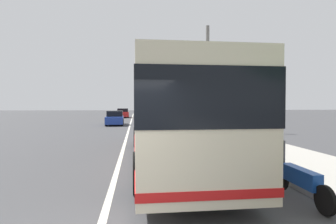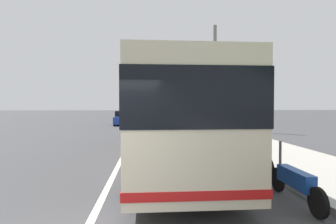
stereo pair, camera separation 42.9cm
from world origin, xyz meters
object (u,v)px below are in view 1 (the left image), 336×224
object	(u,v)px
coach_bus	(169,113)
motorcycle_by_tree	(250,155)
car_behind_bus	(115,118)
utility_pole	(207,78)
car_ahead_same_lane	(123,113)
motorcycle_nearest_curb	(300,180)

from	to	relation	value
coach_bus	motorcycle_by_tree	world-z (taller)	coach_bus
motorcycle_by_tree	car_behind_bus	world-z (taller)	car_behind_bus
coach_bus	car_behind_bus	distance (m)	19.63
coach_bus	utility_pole	world-z (taller)	utility_pole
coach_bus	car_ahead_same_lane	xyz separation A→B (m)	(36.47, 3.40, -1.10)
motorcycle_by_tree	coach_bus	bearing A→B (deg)	44.27
car_ahead_same_lane	utility_pole	distance (m)	25.86
car_ahead_same_lane	utility_pole	size ratio (longest dim) A/B	0.54
motorcycle_nearest_curb	car_ahead_same_lane	distance (m)	41.40
motorcycle_nearest_curb	utility_pole	world-z (taller)	utility_pole
motorcycle_by_tree	car_ahead_same_lane	world-z (taller)	car_ahead_same_lane
car_behind_bus	utility_pole	distance (m)	11.39
car_behind_bus	car_ahead_same_lane	distance (m)	17.17
coach_bus	utility_pole	xyz separation A→B (m)	(12.18, -4.71, 2.51)
motorcycle_nearest_curb	car_ahead_same_lane	xyz separation A→B (m)	(41.00, 5.75, 0.25)
motorcycle_nearest_curb	motorcycle_by_tree	world-z (taller)	motorcycle_by_tree
car_behind_bus	utility_pole	size ratio (longest dim) A/B	0.54
motorcycle_nearest_curb	motorcycle_by_tree	xyz separation A→B (m)	(2.84, -0.09, 0.01)
motorcycle_by_tree	utility_pole	size ratio (longest dim) A/B	0.27
motorcycle_by_tree	car_ahead_same_lane	distance (m)	38.60
motorcycle_by_tree	car_ahead_same_lane	xyz separation A→B (m)	(38.15, 5.84, 0.24)
coach_bus	motorcycle_by_tree	distance (m)	3.25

